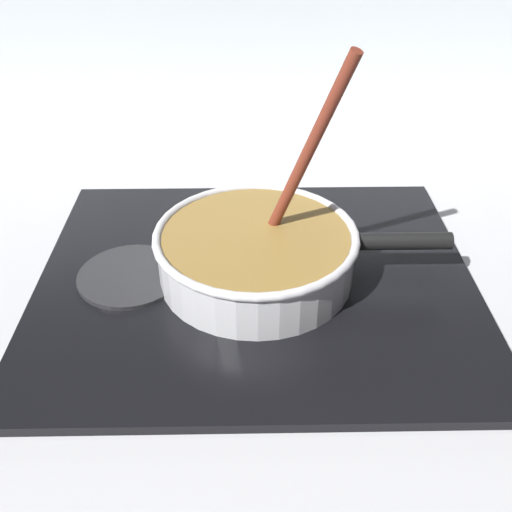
{
  "coord_description": "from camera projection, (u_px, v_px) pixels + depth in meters",
  "views": [
    {
      "loc": [
        -0.03,
        -0.53,
        0.47
      ],
      "look_at": [
        -0.01,
        0.08,
        0.04
      ],
      "focal_mm": 41.38,
      "sensor_mm": 36.0,
      "label": 1
    }
  ],
  "objects": [
    {
      "name": "ground",
      "position": [
        269.0,
        339.0,
        0.71
      ],
      "size": [
        2.4,
        1.6,
        0.04
      ],
      "primitive_type": "cube",
      "color": "#B7B7BC"
    },
    {
      "name": "burner_ring",
      "position": [
        256.0,
        274.0,
        0.76
      ],
      "size": [
        0.19,
        0.19,
        0.01
      ],
      "primitive_type": "torus",
      "color": "#592D0C",
      "rests_on": "hob_plate"
    },
    {
      "name": "spare_burner",
      "position": [
        130.0,
        276.0,
        0.76
      ],
      "size": [
        0.14,
        0.14,
        0.01
      ],
      "primitive_type": "cylinder",
      "color": "#262628",
      "rests_on": "hob_plate"
    },
    {
      "name": "hob_plate",
      "position": [
        256.0,
        280.0,
        0.77
      ],
      "size": [
        0.56,
        0.48,
        0.01
      ],
      "primitive_type": "cube",
      "color": "black",
      "rests_on": "ground"
    },
    {
      "name": "cooking_pan",
      "position": [
        257.0,
        252.0,
        0.74
      ],
      "size": [
        0.37,
        0.26,
        0.3
      ],
      "color": "silver",
      "rests_on": "hob_plate"
    }
  ]
}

